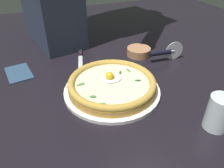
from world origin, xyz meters
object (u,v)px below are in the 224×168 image
folded_napkin (19,72)px  side_bowl (139,52)px  pizza_cutter (165,52)px  table_knife (80,54)px  drinking_glass (218,115)px  pizza (112,84)px

folded_napkin → side_bowl: bearing=-3.9°
pizza_cutter → table_knife: 0.38m
pizza_cutter → drinking_glass: 0.41m
side_bowl → drinking_glass: bearing=-91.4°
side_bowl → pizza_cutter: bearing=-49.2°
drinking_glass → folded_napkin: drinking_glass is taller
table_knife → drinking_glass: (0.24, -0.59, 0.04)m
pizza → pizza_cutter: 0.33m
table_knife → folded_napkin: 0.28m
pizza → folded_napkin: 0.40m
pizza_cutter → drinking_glass: bearing=-102.6°
side_bowl → folded_napkin: side_bowl is taller
pizza → drinking_glass: bearing=-52.2°
folded_napkin → table_knife: bearing=13.7°
side_bowl → folded_napkin: size_ratio=0.77×
side_bowl → drinking_glass: 0.49m
side_bowl → folded_napkin: 0.53m
table_knife → folded_napkin: size_ratio=1.52×
pizza_cutter → side_bowl: bearing=130.8°
table_knife → folded_napkin: table_knife is taller
side_bowl → folded_napkin: bearing=176.1°
pizza → pizza_cutter: bearing=23.4°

